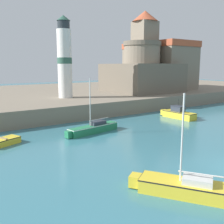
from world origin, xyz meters
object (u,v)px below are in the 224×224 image
at_px(sailboat_green_0, 93,128).
at_px(sailboat_yellow_2, 185,187).
at_px(fortress, 142,74).
at_px(lighthouse, 65,59).
at_px(dinghy_yellow_1, 2,142).
at_px(church, 156,63).
at_px(motorboat_yellow_3, 178,114).

relative_size(sailboat_green_0, sailboat_yellow_2, 1.16).
height_order(fortress, lighthouse, lighthouse).
xyz_separation_m(dinghy_yellow_1, lighthouse, (12.42, 13.54, 7.67)).
bearing_deg(sailboat_green_0, church, 34.60).
xyz_separation_m(dinghy_yellow_1, motorboat_yellow_3, (22.28, -0.46, 0.29)).
xyz_separation_m(fortress, lighthouse, (-16.00, -0.65, 2.56)).
xyz_separation_m(motorboat_yellow_3, fortress, (6.14, 14.66, 4.82)).
bearing_deg(motorboat_yellow_3, dinghy_yellow_1, 178.81).
xyz_separation_m(sailboat_green_0, sailboat_yellow_2, (-2.75, -14.42, -0.02)).
height_order(sailboat_yellow_2, church, church).
height_order(dinghy_yellow_1, motorboat_yellow_3, motorboat_yellow_3).
height_order(sailboat_green_0, lighthouse, lighthouse).
bearing_deg(church, dinghy_yellow_1, -153.69).
bearing_deg(fortress, motorboat_yellow_3, -112.74).
bearing_deg(lighthouse, fortress, 2.33).
xyz_separation_m(dinghy_yellow_1, church, (35.39, 17.50, 7.19)).
distance_m(church, lighthouse, 23.31).
bearing_deg(sailboat_green_0, dinghy_yellow_1, 175.01).
bearing_deg(fortress, dinghy_yellow_1, -153.47).
height_order(dinghy_yellow_1, sailboat_yellow_2, sailboat_yellow_2).
distance_m(sailboat_green_0, dinghy_yellow_1, 8.94).
relative_size(dinghy_yellow_1, fortress, 0.30).
relative_size(church, fortress, 1.29).
xyz_separation_m(sailboat_green_0, lighthouse, (3.52, 14.32, 7.50)).
distance_m(sailboat_green_0, motorboat_yellow_3, 13.38).
bearing_deg(church, motorboat_yellow_3, -126.12).
xyz_separation_m(sailboat_yellow_2, fortress, (22.27, 29.39, 4.95)).
bearing_deg(motorboat_yellow_3, lighthouse, 125.14).
xyz_separation_m(sailboat_yellow_2, church, (29.24, 32.69, 7.03)).
xyz_separation_m(sailboat_yellow_2, lighthouse, (6.27, 28.73, 7.51)).
relative_size(sailboat_green_0, fortress, 0.54).
xyz_separation_m(sailboat_green_0, church, (26.49, 18.28, 7.02)).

